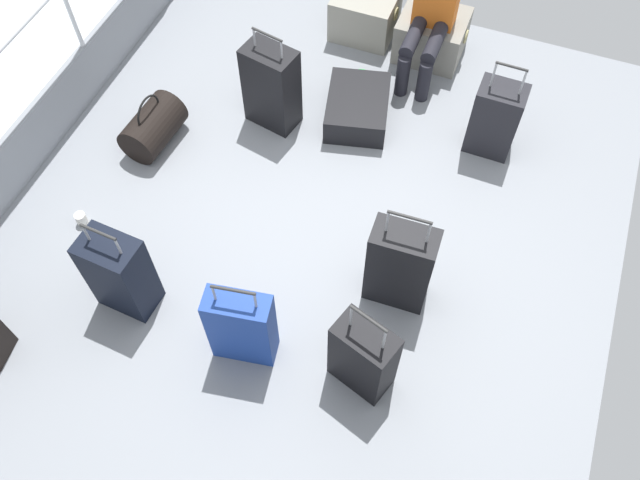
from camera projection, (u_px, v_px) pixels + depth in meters
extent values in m
cube|color=gray|center=(307.00, 230.00, 4.83)|extent=(4.40, 5.20, 0.06)
cube|color=gray|center=(43.00, 126.00, 5.03)|extent=(0.06, 5.20, 0.45)
cylinder|color=silver|center=(81.00, 40.00, 5.15)|extent=(0.04, 0.04, 1.00)
cylinder|color=silver|center=(2.00, 47.00, 4.38)|extent=(0.04, 4.16, 0.04)
cube|color=gray|center=(365.00, 14.00, 5.78)|extent=(0.53, 0.48, 0.39)
torus|color=tan|center=(396.00, 14.00, 5.66)|extent=(0.02, 0.12, 0.12)
cube|color=gray|center=(432.00, 36.00, 5.64)|extent=(0.56, 0.50, 0.38)
torus|color=tan|center=(400.00, 20.00, 5.63)|extent=(0.02, 0.12, 0.12)
torus|color=tan|center=(466.00, 37.00, 5.52)|extent=(0.02, 0.12, 0.12)
cylinder|color=black|center=(435.00, 43.00, 5.25)|extent=(0.12, 0.40, 0.12)
cylinder|color=black|center=(424.00, 81.00, 5.35)|extent=(0.11, 0.11, 0.38)
cylinder|color=black|center=(413.00, 38.00, 5.29)|extent=(0.12, 0.40, 0.12)
cylinder|color=black|center=(403.00, 75.00, 5.38)|extent=(0.11, 0.11, 0.38)
cube|color=black|center=(400.00, 266.00, 4.22)|extent=(0.42, 0.25, 0.72)
cylinder|color=#A5A8AD|center=(387.00, 221.00, 3.86)|extent=(0.02, 0.02, 0.19)
cylinder|color=#A5A8AD|center=(429.00, 233.00, 3.81)|extent=(0.02, 0.02, 0.19)
cylinder|color=#2D2D2D|center=(410.00, 217.00, 3.75)|extent=(0.27, 0.03, 0.02)
cube|color=white|center=(405.00, 248.00, 4.25)|extent=(0.05, 0.01, 0.08)
cube|color=black|center=(363.00, 357.00, 3.94)|extent=(0.42, 0.32, 0.62)
cylinder|color=#A5A8AD|center=(351.00, 316.00, 3.62)|extent=(0.02, 0.02, 0.21)
cylinder|color=#A5A8AD|center=(384.00, 339.00, 3.54)|extent=(0.02, 0.02, 0.21)
cylinder|color=#2D2D2D|center=(369.00, 319.00, 3.49)|extent=(0.24, 0.09, 0.02)
cube|color=silver|center=(376.00, 334.00, 3.87)|extent=(0.05, 0.02, 0.08)
cube|color=black|center=(358.00, 108.00, 5.29)|extent=(0.62, 0.73, 0.23)
cube|color=green|center=(362.00, 73.00, 5.40)|extent=(0.05, 0.02, 0.08)
cube|color=black|center=(120.00, 274.00, 4.21)|extent=(0.39, 0.28, 0.67)
cylinder|color=#A5A8AD|center=(86.00, 232.00, 3.89)|extent=(0.02, 0.02, 0.15)
cylinder|color=#A5A8AD|center=(118.00, 246.00, 3.84)|extent=(0.02, 0.02, 0.15)
cylinder|color=#2D2D2D|center=(98.00, 232.00, 3.80)|extent=(0.25, 0.04, 0.02)
cube|color=white|center=(127.00, 248.00, 4.18)|extent=(0.05, 0.01, 0.08)
cube|color=navy|center=(242.00, 327.00, 4.02)|extent=(0.42, 0.25, 0.66)
cylinder|color=#A5A8AD|center=(214.00, 293.00, 3.69)|extent=(0.02, 0.02, 0.15)
cylinder|color=#A5A8AD|center=(255.00, 300.00, 3.67)|extent=(0.02, 0.02, 0.15)
cylinder|color=#2D2D2D|center=(233.00, 290.00, 3.62)|extent=(0.26, 0.06, 0.02)
cube|color=green|center=(245.00, 308.00, 4.01)|extent=(0.05, 0.01, 0.08)
cube|color=black|center=(271.00, 87.00, 5.08)|extent=(0.44, 0.33, 0.71)
cylinder|color=#A5A8AD|center=(254.00, 37.00, 4.75)|extent=(0.02, 0.02, 0.15)
cylinder|color=#A5A8AD|center=(281.00, 49.00, 4.68)|extent=(0.02, 0.02, 0.15)
cylinder|color=#2D2D2D|center=(267.00, 35.00, 4.65)|extent=(0.26, 0.07, 0.02)
cube|color=silver|center=(280.00, 64.00, 5.03)|extent=(0.05, 0.02, 0.08)
cube|color=black|center=(495.00, 119.00, 4.97)|extent=(0.36, 0.26, 0.61)
cylinder|color=#A5A8AD|center=(494.00, 74.00, 4.64)|extent=(0.02, 0.02, 0.22)
cylinder|color=#A5A8AD|center=(523.00, 82.00, 4.59)|extent=(0.02, 0.02, 0.22)
cylinder|color=#2D2D2D|center=(512.00, 67.00, 4.52)|extent=(0.23, 0.02, 0.02)
cube|color=white|center=(502.00, 98.00, 4.95)|extent=(0.05, 0.01, 0.08)
cylinder|color=black|center=(153.00, 127.00, 5.12)|extent=(0.36, 0.53, 0.32)
torus|color=black|center=(149.00, 112.00, 4.97)|extent=(0.04, 0.27, 0.27)
cylinder|color=white|center=(81.00, 219.00, 4.79)|extent=(0.08, 0.08, 0.10)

